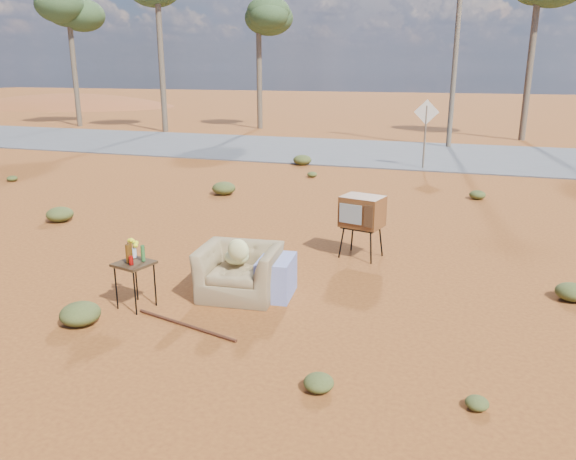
% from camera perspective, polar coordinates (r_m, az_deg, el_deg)
% --- Properties ---
extents(ground, '(140.00, 140.00, 0.00)m').
position_cam_1_polar(ground, '(7.74, -6.41, -7.91)').
color(ground, brown).
rests_on(ground, ground).
extents(highway, '(140.00, 7.00, 0.04)m').
position_cam_1_polar(highway, '(21.83, 10.33, 7.69)').
color(highway, '#565659').
rests_on(highway, ground).
extents(dirt_mound, '(26.00, 18.00, 2.00)m').
position_cam_1_polar(dirt_mound, '(52.27, -21.29, 11.67)').
color(dirt_mound, brown).
rests_on(dirt_mound, ground).
extents(armchair, '(1.36, 0.95, 0.97)m').
position_cam_1_polar(armchair, '(7.98, -4.28, -3.62)').
color(armchair, olive).
rests_on(armchair, ground).
extents(tv_unit, '(0.77, 0.68, 1.07)m').
position_cam_1_polar(tv_unit, '(9.55, 7.55, 1.79)').
color(tv_unit, black).
rests_on(tv_unit, ground).
extents(side_table, '(0.54, 0.54, 0.92)m').
position_cam_1_polar(side_table, '(7.80, -15.41, -2.94)').
color(side_table, '#362413').
rests_on(side_table, ground).
extents(rusty_bar, '(1.57, 0.44, 0.04)m').
position_cam_1_polar(rusty_bar, '(7.30, -10.36, -9.46)').
color(rusty_bar, '#471F13').
rests_on(rusty_bar, ground).
extents(road_sign, '(0.78, 0.06, 2.19)m').
position_cam_1_polar(road_sign, '(18.53, 13.83, 10.63)').
color(road_sign, brown).
rests_on(road_sign, ground).
extents(eucalyptus_far_left, '(3.20, 3.20, 7.10)m').
position_cam_1_polar(eucalyptus_far_left, '(33.86, -21.41, 19.88)').
color(eucalyptus_far_left, brown).
rests_on(eucalyptus_far_left, ground).
extents(eucalyptus_near_left, '(3.20, 3.20, 6.60)m').
position_cam_1_polar(eucalyptus_near_left, '(30.55, -3.01, 20.49)').
color(eucalyptus_near_left, brown).
rests_on(eucalyptus_near_left, ground).
extents(utility_pole_center, '(1.40, 0.20, 8.00)m').
position_cam_1_polar(utility_pole_center, '(23.94, 16.76, 17.94)').
color(utility_pole_center, brown).
rests_on(utility_pole_center, ground).
extents(scrub_patch, '(17.49, 8.07, 0.33)m').
position_cam_1_polar(scrub_patch, '(11.86, -1.20, 1.49)').
color(scrub_patch, '#464F22').
rests_on(scrub_patch, ground).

